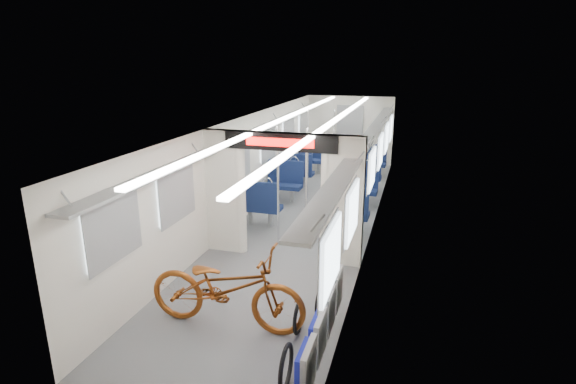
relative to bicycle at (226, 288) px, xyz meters
The scene contains 14 objects.
carriage 4.21m from the bicycle, 89.18° to the left, with size 12.00×12.02×2.31m.
bicycle is the anchor object (origin of this frame).
flip_bench 1.49m from the bicycle, 18.06° to the right, with size 0.12×2.11×0.52m.
bike_hoop_a 1.49m from the bicycle, 40.28° to the right, with size 0.53×0.53×0.05m, color black.
bike_hoop_b 1.04m from the bicycle, ahead, with size 0.46×0.46×0.05m, color black.
bike_hoop_c 1.36m from the bicycle, 26.74° to the left, with size 0.47×0.47×0.05m, color black.
seat_bay_near_left 4.76m from the bicycle, 100.61° to the left, with size 0.94×2.22×1.15m.
seat_bay_near_right 4.88m from the bicycle, 78.24° to the left, with size 0.95×2.26×1.16m.
seat_bay_far_left 7.84m from the bicycle, 96.42° to the left, with size 0.92×2.10×1.11m.
seat_bay_far_right 7.91m from the bicycle, 82.78° to the left, with size 0.91×2.06×1.10m.
stanchion_near_left 3.12m from the bicycle, 94.28° to the left, with size 0.05×0.05×2.30m, color silver.
stanchion_near_right 3.05m from the bicycle, 83.22° to the left, with size 0.04×0.04×2.30m, color silver.
stanchion_far_left 6.04m from the bicycle, 93.39° to the left, with size 0.04×0.04×2.30m, color silver.
stanchion_far_right 6.09m from the bicycle, 87.29° to the left, with size 0.04×0.04×2.30m, color silver.
Camera 1 is at (2.22, -9.31, 3.52)m, focal length 28.00 mm.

